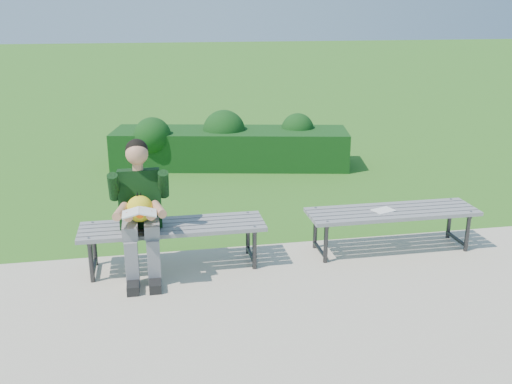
{
  "coord_description": "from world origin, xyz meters",
  "views": [
    {
      "loc": [
        -1.14,
        -5.66,
        2.49
      ],
      "look_at": [
        -0.12,
        -0.22,
        0.7
      ],
      "focal_mm": 40.0,
      "sensor_mm": 36.0,
      "label": 1
    }
  ],
  "objects_px": {
    "seated_boy": "(140,206)",
    "bench_left": "(173,230)",
    "bench_right": "(392,215)",
    "paper_sheet": "(384,210)",
    "hedge": "(228,144)"
  },
  "relations": [
    {
      "from": "seated_boy",
      "to": "paper_sheet",
      "type": "relative_size",
      "value": 5.05
    },
    {
      "from": "bench_left",
      "to": "seated_boy",
      "type": "bearing_deg",
      "value": -162.24
    },
    {
      "from": "bench_right",
      "to": "paper_sheet",
      "type": "relative_size",
      "value": 6.92
    },
    {
      "from": "bench_left",
      "to": "seated_boy",
      "type": "distance_m",
      "value": 0.43
    },
    {
      "from": "bench_left",
      "to": "bench_right",
      "type": "xyz_separation_m",
      "value": [
        2.3,
        0.01,
        0.0
      ]
    },
    {
      "from": "bench_right",
      "to": "paper_sheet",
      "type": "height_order",
      "value": "bench_right"
    },
    {
      "from": "seated_boy",
      "to": "hedge",
      "type": "bearing_deg",
      "value": 70.52
    },
    {
      "from": "bench_right",
      "to": "seated_boy",
      "type": "xyz_separation_m",
      "value": [
        -2.6,
        -0.11,
        0.3
      ]
    },
    {
      "from": "hedge",
      "to": "bench_left",
      "type": "height_order",
      "value": "hedge"
    },
    {
      "from": "bench_left",
      "to": "bench_right",
      "type": "height_order",
      "value": "same"
    },
    {
      "from": "seated_boy",
      "to": "paper_sheet",
      "type": "height_order",
      "value": "seated_boy"
    },
    {
      "from": "bench_right",
      "to": "seated_boy",
      "type": "distance_m",
      "value": 2.61
    },
    {
      "from": "paper_sheet",
      "to": "bench_left",
      "type": "bearing_deg",
      "value": -179.73
    },
    {
      "from": "seated_boy",
      "to": "bench_left",
      "type": "bearing_deg",
      "value": 17.76
    },
    {
      "from": "bench_right",
      "to": "bench_left",
      "type": "bearing_deg",
      "value": -179.74
    }
  ]
}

